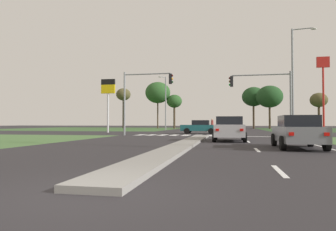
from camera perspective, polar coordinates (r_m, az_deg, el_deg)
name	(u,v)px	position (r m, az deg, el deg)	size (l,w,h in m)	color
ground_plane	(208,134)	(34.78, 7.50, -3.37)	(200.00, 200.00, 0.00)	#282628
grass_verge_far_left	(93,129)	(65.39, -13.90, -2.42)	(35.00, 35.00, 0.01)	#385B2D
median_island_near	(184,145)	(15.89, 2.98, -5.45)	(1.20, 22.00, 0.14)	gray
median_island_far	(217,129)	(59.74, 9.08, -2.48)	(1.20, 36.00, 0.14)	#ADA89E
lane_dash_near	(279,171)	(8.10, 20.05, -9.71)	(0.14, 2.00, 0.01)	silver
lane_dash_second	(257,150)	(14.03, 16.28, -6.19)	(0.14, 2.00, 0.01)	silver
lane_dash_third	(248,142)	(20.00, 14.78, -4.76)	(0.14, 2.00, 0.01)	silver
lane_dash_fourth	(244,137)	(25.98, 13.96, -3.99)	(0.14, 2.00, 0.01)	silver
lane_dash_fifth	(241,135)	(31.97, 13.46, -3.50)	(0.14, 2.00, 0.01)	silver
edge_line_right	(321,146)	(17.34, 26.61, -5.18)	(0.14, 24.00, 0.01)	silver
stop_bar_near	(246,136)	(27.75, 14.41, -3.82)	(6.40, 0.50, 0.01)	silver
crosswalk_bar_near	(140,135)	(30.76, -5.16, -3.62)	(0.70, 2.80, 0.01)	silver
crosswalk_bar_second	(152,135)	(30.45, -3.08, -3.64)	(0.70, 2.80, 0.01)	silver
crosswalk_bar_third	(163,135)	(30.19, -0.96, -3.66)	(0.70, 2.80, 0.01)	silver
crosswalk_bar_fourth	(174,135)	(29.97, 1.19, -3.68)	(0.70, 2.80, 0.01)	silver
crosswalk_bar_fifth	(186,135)	(29.79, 3.38, -3.69)	(0.70, 2.80, 0.01)	silver
crosswalk_bar_sixth	(198,135)	(29.65, 5.58, -3.70)	(0.70, 2.80, 0.01)	silver
crosswalk_bar_seventh	(210,135)	(29.56, 7.81, -3.70)	(0.70, 2.80, 0.01)	silver
crosswalk_bar_eighth	(222,135)	(29.51, 10.04, -3.69)	(0.70, 2.80, 0.01)	silver
car_teal_near	(200,127)	(34.16, 5.97, -2.12)	(4.14, 1.95, 1.50)	#19565B
car_grey_second	(298,132)	(15.53, 23.05, -2.78)	(1.97, 4.14, 1.54)	slate
car_navy_third	(205,125)	(63.02, 7.01, -1.77)	(1.96, 4.63, 1.55)	#161E47
car_silver_fourth	(229,129)	(20.54, 11.37, -2.41)	(2.08, 4.20, 1.61)	#B7B7BC
traffic_signal_near_right	(267,91)	(28.42, 18.05, 4.30)	(5.38, 0.32, 5.73)	gray
traffic_signal_near_left	(141,92)	(29.41, -5.00, 4.47)	(4.88, 0.32, 6.12)	gray
street_lamp_second	(294,76)	(33.04, 22.53, 6.81)	(2.31, 0.55, 10.61)	gray
street_lamp_third	(165,100)	(53.40, -0.55, 2.86)	(1.05, 1.87, 9.30)	gray
pedestrian_at_median	(212,123)	(43.60, 8.25, -1.46)	(0.34, 0.34, 1.67)	#9E8966
fastfood_pole_sign	(323,77)	(51.31, 26.97, 6.49)	(1.80, 0.40, 11.08)	red
fuel_price_totem	(108,93)	(39.27, -11.12, 4.07)	(1.80, 0.24, 6.73)	silver
treeline_near	(123,95)	(71.78, -8.33, 3.82)	(3.34, 3.34, 9.27)	#423323
treeline_second	(158,93)	(66.87, -1.92, 4.28)	(5.44, 5.44, 10.16)	#423323
treeline_third	(174,102)	(66.30, 1.19, 2.60)	(3.32, 3.32, 7.35)	#423323
treeline_fourth	(253,97)	(69.64, 15.67, 3.38)	(4.97, 4.97, 9.11)	#423323
treeline_fifth	(270,97)	(65.65, 18.42, 3.35)	(5.29, 5.29, 8.83)	#423323
treeline_sixth	(319,100)	(66.91, 26.32, 2.54)	(3.31, 3.31, 7.14)	#423323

